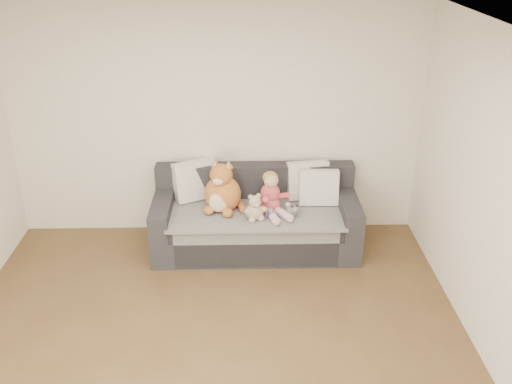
% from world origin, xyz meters
% --- Properties ---
extents(room_shell, '(5.00, 5.00, 5.00)m').
position_xyz_m(room_shell, '(0.00, 0.42, 1.30)').
color(room_shell, brown).
rests_on(room_shell, ground).
extents(sofa, '(2.20, 0.94, 0.85)m').
position_xyz_m(sofa, '(0.42, 2.06, 0.31)').
color(sofa, '#242429').
rests_on(sofa, ground).
extents(cushion_left, '(0.52, 0.40, 0.45)m').
position_xyz_m(cushion_left, '(-0.24, 2.31, 0.69)').
color(cushion_left, silver).
rests_on(cushion_left, sofa).
extents(cushion_right_back, '(0.48, 0.27, 0.43)m').
position_xyz_m(cushion_right_back, '(1.00, 2.31, 0.68)').
color(cushion_right_back, silver).
rests_on(cushion_right_back, sofa).
extents(cushion_right_front, '(0.43, 0.20, 0.40)m').
position_xyz_m(cushion_right_front, '(1.11, 2.15, 0.67)').
color(cushion_right_front, silver).
rests_on(cushion_right_front, sofa).
extents(toddler, '(0.34, 0.47, 0.46)m').
position_xyz_m(toddler, '(0.59, 1.95, 0.66)').
color(toddler, '#CC4858').
rests_on(toddler, sofa).
extents(plush_cat, '(0.46, 0.41, 0.60)m').
position_xyz_m(plush_cat, '(0.06, 2.02, 0.69)').
color(plush_cat, '#A44C24').
rests_on(plush_cat, sofa).
extents(teddy_bear, '(0.23, 0.18, 0.30)m').
position_xyz_m(teddy_bear, '(0.41, 1.79, 0.59)').
color(teddy_bear, tan).
rests_on(teddy_bear, sofa).
extents(plush_cow, '(0.12, 0.18, 0.15)m').
position_xyz_m(plush_cow, '(0.80, 1.86, 0.54)').
color(plush_cow, white).
rests_on(plush_cow, sofa).
extents(sippy_cup, '(0.10, 0.07, 0.11)m').
position_xyz_m(sippy_cup, '(0.57, 1.80, 0.53)').
color(sippy_cup, '#6D3289').
rests_on(sippy_cup, sofa).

